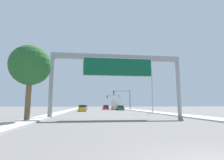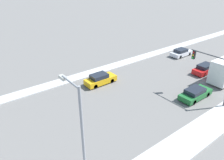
{
  "view_description": "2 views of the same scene",
  "coord_description": "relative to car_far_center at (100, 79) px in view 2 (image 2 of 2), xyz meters",
  "views": [
    {
      "loc": [
        -3.47,
        -3.85,
        1.55
      ],
      "look_at": [
        0.0,
        23.82,
        5.52
      ],
      "focal_mm": 28.0,
      "sensor_mm": 36.0,
      "label": 1
    },
    {
      "loc": [
        17.61,
        24.31,
        14.5
      ],
      "look_at": [
        -0.62,
        38.36,
        2.88
      ],
      "focal_mm": 35.0,
      "sensor_mm": 36.0,
      "label": 2
    }
  ],
  "objects": [
    {
      "name": "car_mid_left",
      "position": [
        7.0,
        15.2,
        -0.02
      ],
      "size": [
        1.76,
        4.79,
        1.47
      ],
      "color": "red",
      "rests_on": "ground"
    },
    {
      "name": "car_far_center",
      "position": [
        0.0,
        0.0,
        0.0
      ],
      "size": [
        1.81,
        4.58,
        1.53
      ],
      "color": "gold",
      "rests_on": "ground"
    },
    {
      "name": "traffic_light_near_intersection",
      "position": [
        11.94,
        8.17,
        3.39
      ],
      "size": [
        5.46,
        0.32,
        5.96
      ],
      "color": "#4C4C4F",
      "rests_on": "ground"
    },
    {
      "name": "car_near_right",
      "position": [
        0.0,
        18.53,
        -0.06
      ],
      "size": [
        1.89,
        4.45,
        1.38
      ],
      "color": "silver",
      "rests_on": "ground"
    },
    {
      "name": "car_far_right",
      "position": [
        10.5,
        7.24,
        -0.06
      ],
      "size": [
        1.86,
        4.77,
        1.37
      ],
      "color": "#1E662D",
      "rests_on": "ground"
    },
    {
      "name": "street_lamp_right",
      "position": [
        13.59,
        -10.76,
        4.57
      ],
      "size": [
        2.33,
        0.28,
        9.07
      ],
      "color": "gray",
      "rests_on": "ground"
    },
    {
      "name": "median_strip_left",
      "position": [
        -3.75,
        20.17,
        -0.64
      ],
      "size": [
        2.0,
        120.0,
        0.15
      ],
      "color": "#B9B9B9",
      "rests_on": "ground"
    }
  ]
}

